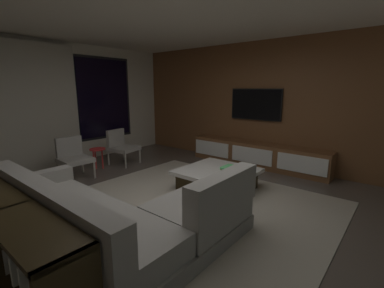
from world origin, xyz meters
name	(u,v)px	position (x,y,z in m)	size (l,w,h in m)	color
floor	(173,211)	(0.00, 0.00, 0.00)	(9.20, 9.20, 0.00)	#564C44
back_wall_with_window	(48,105)	(-0.06, 3.62, 1.34)	(6.60, 0.30, 2.70)	beige
media_wall	(269,105)	(3.06, 0.00, 1.35)	(0.12, 7.80, 2.70)	brown
ceiling	(170,3)	(0.00, 0.00, 2.70)	(8.20, 8.20, 0.00)	beige
area_rug	(194,204)	(0.35, -0.10, 0.01)	(3.20, 3.80, 0.01)	#ADA391
sectional_couch	(114,220)	(-1.01, -0.08, 0.29)	(1.98, 2.50, 0.82)	gray
coffee_table	(217,179)	(1.04, -0.05, 0.19)	(1.16, 1.16, 0.36)	#302512
book_stack_on_coffee_table	(229,168)	(1.17, -0.19, 0.39)	(0.28, 0.21, 0.06)	olive
accent_chair_near_window	(121,145)	(1.01, 2.57, 0.43)	(0.63, 0.65, 0.78)	#B2ADA0
accent_chair_by_curtain	(73,155)	(-0.16, 2.48, 0.43)	(0.57, 0.59, 0.78)	#B2ADA0
side_stool	(97,153)	(0.40, 2.56, 0.37)	(0.32, 0.32, 0.46)	red
media_console	(258,155)	(2.77, 0.05, 0.25)	(0.46, 3.10, 0.52)	brown
mounted_tv	(256,104)	(2.95, 0.25, 1.35)	(0.05, 1.19, 0.68)	black
console_table_behind_couch	(13,242)	(-1.92, 0.05, 0.42)	(0.40, 2.10, 0.74)	#302512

